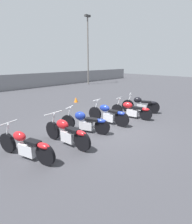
% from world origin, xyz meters
% --- Properties ---
extents(ground_plane, '(60.00, 60.00, 0.00)m').
position_xyz_m(ground_plane, '(0.00, 0.00, 0.00)').
color(ground_plane, '#38383D').
extents(light_pole_left, '(0.70, 0.35, 7.79)m').
position_xyz_m(light_pole_left, '(9.87, 11.35, 4.58)').
color(light_pole_left, slate).
rests_on(light_pole_left, ground_plane).
extents(motorcycle_slot_0, '(0.91, 2.13, 1.00)m').
position_xyz_m(motorcycle_slot_0, '(-3.34, 0.05, 0.41)').
color(motorcycle_slot_0, black).
rests_on(motorcycle_slot_0, ground_plane).
extents(motorcycle_slot_1, '(0.75, 2.12, 1.03)m').
position_xyz_m(motorcycle_slot_1, '(-1.97, -0.07, 0.45)').
color(motorcycle_slot_1, black).
rests_on(motorcycle_slot_1, ground_plane).
extents(motorcycle_slot_2, '(0.96, 2.02, 0.99)m').
position_xyz_m(motorcycle_slot_2, '(-0.77, 0.32, 0.43)').
color(motorcycle_slot_2, black).
rests_on(motorcycle_slot_2, ground_plane).
extents(motorcycle_slot_3, '(0.59, 2.11, 1.04)m').
position_xyz_m(motorcycle_slot_3, '(0.64, 0.30, 0.44)').
color(motorcycle_slot_3, black).
rests_on(motorcycle_slot_3, ground_plane).
extents(motorcycle_slot_4, '(0.72, 2.11, 0.97)m').
position_xyz_m(motorcycle_slot_4, '(2.10, -0.01, 0.41)').
color(motorcycle_slot_4, black).
rests_on(motorcycle_slot_4, ground_plane).
extents(motorcycle_slot_5, '(1.10, 1.89, 1.04)m').
position_xyz_m(motorcycle_slot_5, '(3.29, 0.15, 0.44)').
color(motorcycle_slot_5, black).
rests_on(motorcycle_slot_5, ground_plane).
extents(traffic_cone_near, '(0.28, 0.28, 0.36)m').
position_xyz_m(traffic_cone_near, '(2.41, 4.75, 0.18)').
color(traffic_cone_near, orange).
rests_on(traffic_cone_near, ground_plane).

